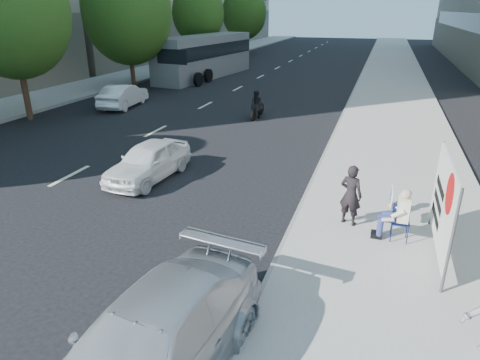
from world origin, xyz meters
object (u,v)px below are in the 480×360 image
at_px(white_sedan_mid, 123,96).
at_px(parked_sedan, 150,348).
at_px(seated_protester, 397,211).
at_px(protest_banner, 443,203).
at_px(pedestrian_woman, 351,195).
at_px(white_sedan_near, 149,161).
at_px(bus, 205,57).
at_px(motorcycle, 257,106).

bearing_deg(white_sedan_mid, parked_sedan, 116.90).
distance_m(seated_protester, white_sedan_mid, 18.66).
xyz_separation_m(protest_banner, parked_sedan, (-4.29, -5.09, -0.70)).
relative_size(pedestrian_woman, white_sedan_near, 0.43).
distance_m(seated_protester, bus, 28.00).
relative_size(pedestrian_woman, white_sedan_mid, 0.40).
xyz_separation_m(protest_banner, white_sedan_mid, (-15.57, 11.91, -0.75)).
distance_m(parked_sedan, bus, 31.44).
bearing_deg(pedestrian_woman, protest_banner, 175.23).
relative_size(white_sedan_mid, bus, 0.32).
xyz_separation_m(motorcycle, bus, (-8.02, 12.50, 1.00)).
distance_m(seated_protester, pedestrian_woman, 1.20).
distance_m(seated_protester, motorcycle, 13.14).
bearing_deg(pedestrian_woman, seated_protester, 176.85).
relative_size(white_sedan_near, bus, 0.30).
xyz_separation_m(protest_banner, white_sedan_near, (-8.57, 2.41, -0.78)).
height_order(parked_sedan, white_sedan_near, parked_sedan).
height_order(seated_protester, motorcycle, seated_protester).
distance_m(protest_banner, white_sedan_mid, 19.62).
bearing_deg(motorcycle, white_sedan_mid, -178.16).
height_order(protest_banner, motorcycle, protest_banner).
height_order(pedestrian_woman, bus, bus).
bearing_deg(motorcycle, seated_protester, -56.39).
height_order(pedestrian_woman, white_sedan_near, pedestrian_woman).
bearing_deg(parked_sedan, seated_protester, 65.33).
relative_size(seated_protester, white_sedan_mid, 0.33).
xyz_separation_m(pedestrian_woman, parked_sedan, (-2.33, -5.99, -0.24)).
bearing_deg(white_sedan_mid, seated_protester, 135.38).
relative_size(protest_banner, white_sedan_near, 0.84).
distance_m(pedestrian_woman, parked_sedan, 6.43).
height_order(pedestrian_woman, motorcycle, pedestrian_woman).
xyz_separation_m(protest_banner, motorcycle, (-7.55, 11.74, -0.76)).
bearing_deg(motorcycle, protest_banner, -54.25).
distance_m(protest_banner, parked_sedan, 6.70).
relative_size(pedestrian_woman, bus, 0.13).
bearing_deg(white_sedan_near, motorcycle, 88.42).
xyz_separation_m(white_sedan_near, white_sedan_mid, (-7.00, 9.50, 0.03)).
bearing_deg(bus, seated_protester, -51.39).
height_order(seated_protester, pedestrian_woman, pedestrian_woman).
distance_m(white_sedan_near, motorcycle, 9.39).
xyz_separation_m(pedestrian_woman, protest_banner, (1.96, -0.90, 0.46)).
bearing_deg(protest_banner, white_sedan_mid, 142.59).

